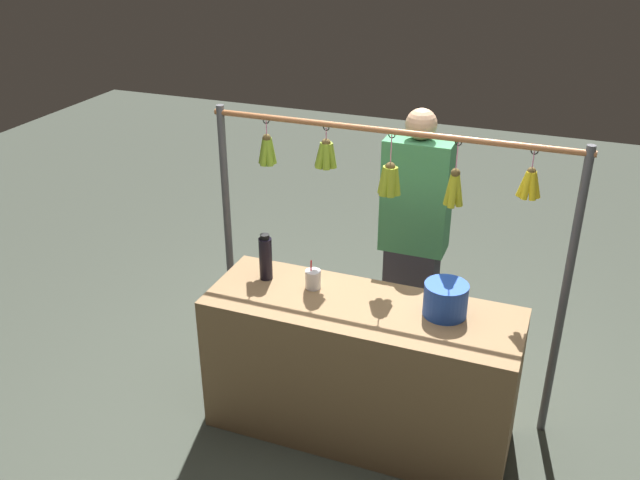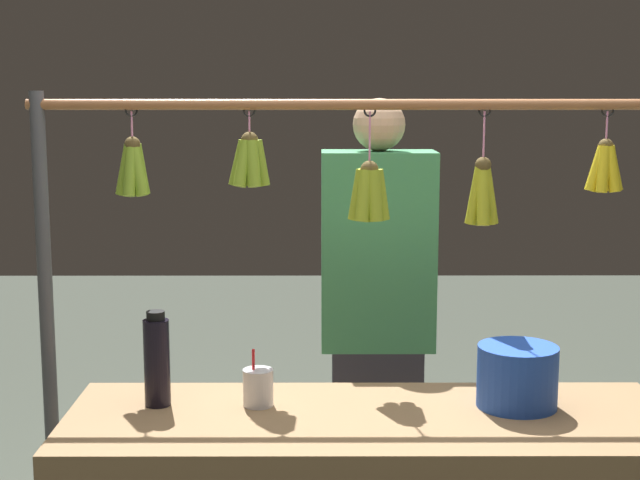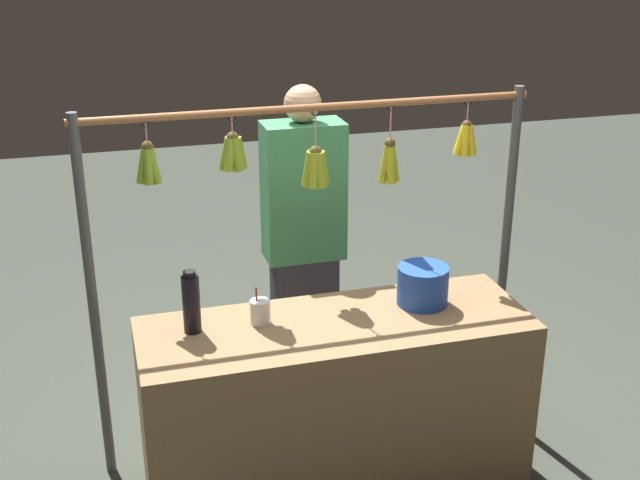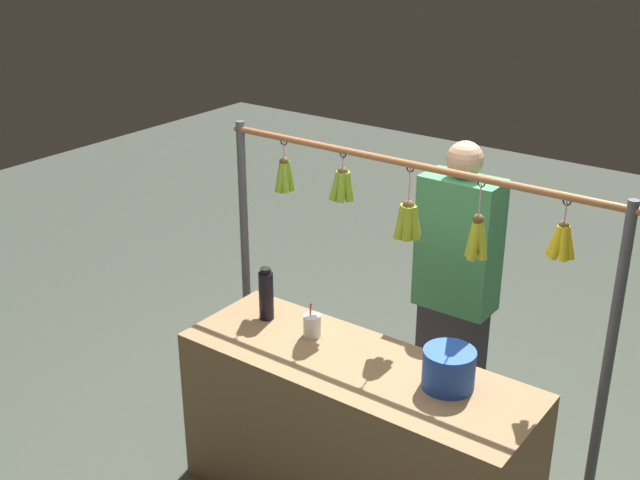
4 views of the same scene
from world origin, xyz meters
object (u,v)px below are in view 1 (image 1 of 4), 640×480
at_px(vendor_person, 413,243).
at_px(water_bottle, 266,258).
at_px(blue_bucket, 446,299).
at_px(drink_cup, 313,279).

bearing_deg(vendor_person, water_bottle, 47.24).
xyz_separation_m(blue_bucket, drink_cup, (0.72, -0.01, -0.03)).
bearing_deg(blue_bucket, water_bottle, -0.78).
distance_m(water_bottle, vendor_person, 0.97).
bearing_deg(vendor_person, drink_cup, 62.19).
xyz_separation_m(drink_cup, vendor_person, (-0.37, -0.71, -0.05)).
height_order(blue_bucket, drink_cup, blue_bucket).
bearing_deg(water_bottle, drink_cup, 179.25).
bearing_deg(vendor_person, blue_bucket, 115.32).
distance_m(blue_bucket, drink_cup, 0.72).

